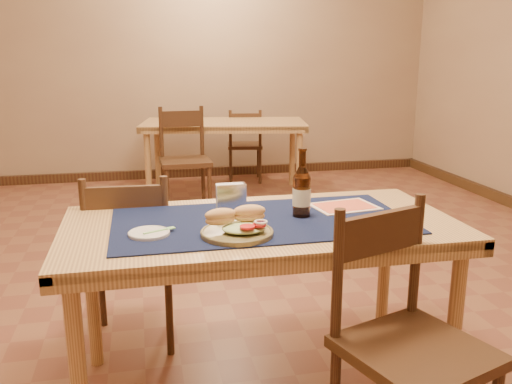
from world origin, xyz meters
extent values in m
cube|color=brown|center=(0.00, 0.00, -0.01)|extent=(6.00, 7.00, 0.02)
cube|color=tan|center=(0.00, 3.51, 1.40)|extent=(6.00, 0.02, 2.80)
cylinder|color=tan|center=(-0.72, -1.12, 0.35)|extent=(0.06, 0.06, 0.71)
cylinder|color=tan|center=(0.72, -1.12, 0.35)|extent=(0.06, 0.06, 0.71)
cylinder|color=tan|center=(-0.72, -0.48, 0.35)|extent=(0.06, 0.06, 0.71)
cylinder|color=tan|center=(0.72, -0.48, 0.35)|extent=(0.06, 0.06, 0.71)
cube|color=tan|center=(0.00, -0.80, 0.73)|extent=(1.60, 0.80, 0.04)
cube|color=#0E1935|center=(0.00, -0.80, 0.75)|extent=(1.20, 0.60, 0.01)
cube|color=#3F2A16|center=(0.00, 3.47, 0.05)|extent=(6.00, 0.06, 0.10)
cylinder|color=tan|center=(-0.40, 2.43, 0.35)|extent=(0.06, 0.06, 0.71)
cylinder|color=tan|center=(1.06, 2.17, 0.35)|extent=(0.06, 0.06, 0.71)
cylinder|color=tan|center=(-0.29, 3.08, 0.35)|extent=(0.06, 0.06, 0.71)
cylinder|color=tan|center=(1.17, 2.82, 0.35)|extent=(0.06, 0.06, 0.71)
cube|color=tan|center=(0.39, 2.63, 0.73)|extent=(1.76, 1.10, 0.04)
cylinder|color=#3F2A16|center=(-0.36, -0.12, 0.22)|extent=(0.04, 0.04, 0.44)
cylinder|color=#3F2A16|center=(-0.71, -0.10, 0.22)|extent=(0.04, 0.04, 0.44)
cylinder|color=#3F2A16|center=(-0.37, -0.47, 0.22)|extent=(0.04, 0.04, 0.44)
cylinder|color=#3F2A16|center=(-0.73, -0.45, 0.22)|extent=(0.04, 0.04, 0.44)
cube|color=#3F2A16|center=(-0.54, -0.29, 0.44)|extent=(0.43, 0.43, 0.04)
cube|color=#3F2A16|center=(-0.55, -0.47, 0.78)|extent=(0.35, 0.05, 0.14)
cylinder|color=#3F2A16|center=(-0.38, -0.48, 0.66)|extent=(0.04, 0.04, 0.45)
cylinder|color=#3F2A16|center=(-0.73, -0.46, 0.66)|extent=(0.04, 0.04, 0.45)
cylinder|color=#3F2A16|center=(0.50, -1.18, 0.23)|extent=(0.04, 0.04, 0.46)
cube|color=#3F2A16|center=(0.39, -1.42, 0.46)|extent=(0.55, 0.55, 0.04)
cube|color=#3F2A16|center=(0.32, -1.23, 0.82)|extent=(0.36, 0.15, 0.14)
cylinder|color=#3F2A16|center=(0.15, -1.29, 0.70)|extent=(0.04, 0.04, 0.47)
cylinder|color=#3F2A16|center=(0.50, -1.17, 0.70)|extent=(0.04, 0.04, 0.47)
cylinder|color=#3F2A16|center=(-0.26, 1.79, 0.24)|extent=(0.04, 0.04, 0.47)
cylinder|color=#3F2A16|center=(0.12, 1.80, 0.24)|extent=(0.04, 0.04, 0.47)
cylinder|color=#3F2A16|center=(-0.27, 2.17, 0.24)|extent=(0.04, 0.04, 0.47)
cylinder|color=#3F2A16|center=(0.11, 2.18, 0.24)|extent=(0.04, 0.04, 0.47)
cube|color=#3F2A16|center=(-0.08, 1.98, 0.47)|extent=(0.45, 0.45, 0.04)
cube|color=#3F2A16|center=(-0.08, 2.18, 0.84)|extent=(0.38, 0.04, 0.15)
cylinder|color=#3F2A16|center=(-0.27, 2.18, 0.71)|extent=(0.04, 0.04, 0.48)
cylinder|color=#3F2A16|center=(0.11, 2.19, 0.71)|extent=(0.04, 0.04, 0.48)
cylinder|color=#3F2A16|center=(0.89, 3.26, 0.20)|extent=(0.03, 0.03, 0.41)
cylinder|color=#3F2A16|center=(0.56, 3.32, 0.20)|extent=(0.03, 0.03, 0.41)
cylinder|color=#3F2A16|center=(0.84, 2.94, 0.20)|extent=(0.03, 0.03, 0.41)
cylinder|color=#3F2A16|center=(0.51, 2.99, 0.20)|extent=(0.03, 0.03, 0.41)
cube|color=#3F2A16|center=(0.70, 3.13, 0.41)|extent=(0.44, 0.44, 0.04)
cube|color=#3F2A16|center=(0.67, 2.96, 0.73)|extent=(0.33, 0.08, 0.13)
cylinder|color=#3F2A16|center=(0.83, 2.93, 0.62)|extent=(0.03, 0.03, 0.42)
cylinder|color=#3F2A16|center=(0.51, 2.98, 0.62)|extent=(0.03, 0.03, 0.42)
cylinder|color=brown|center=(-0.13, -0.96, 0.76)|extent=(0.27, 0.27, 0.02)
torus|color=brown|center=(-0.13, -0.96, 0.77)|extent=(0.28, 0.28, 0.01)
ellipsoid|color=#ADC487|center=(-0.11, -0.98, 0.79)|extent=(0.17, 0.13, 0.03)
ellipsoid|color=tan|center=(-0.19, -0.95, 0.83)|extent=(0.12, 0.07, 0.07)
ellipsoid|color=tan|center=(-0.08, -0.93, 0.83)|extent=(0.12, 0.05, 0.07)
cylinder|color=red|center=(-0.10, -1.03, 0.81)|extent=(0.05, 0.05, 0.01)
cylinder|color=red|center=(-0.05, -1.01, 0.81)|extent=(0.05, 0.05, 0.01)
torus|color=beige|center=(-0.05, -1.01, 0.82)|extent=(0.05, 0.05, 0.01)
cylinder|color=silver|center=(-0.45, -0.89, 0.76)|extent=(0.16, 0.16, 0.01)
torus|color=silver|center=(-0.45, -0.89, 0.77)|extent=(0.16, 0.16, 0.01)
cube|color=#83CE71|center=(-0.43, -0.89, 0.77)|extent=(0.09, 0.05, 0.00)
cube|color=#83CE71|center=(-0.37, -0.87, 0.77)|extent=(0.04, 0.03, 0.00)
cylinder|color=#45220C|center=(0.18, -0.78, 0.84)|extent=(0.07, 0.07, 0.17)
cone|color=#45220C|center=(0.18, -0.78, 0.95)|extent=(0.07, 0.07, 0.04)
cylinder|color=#45220C|center=(0.18, -0.78, 1.00)|extent=(0.03, 0.03, 0.07)
cylinder|color=#45220C|center=(0.18, -0.78, 1.04)|extent=(0.04, 0.04, 0.01)
cylinder|color=#F0EDC0|center=(0.18, -0.78, 0.84)|extent=(0.08, 0.08, 0.07)
cube|color=white|center=(-0.10, -0.64, 0.76)|extent=(0.14, 0.05, 0.00)
cube|color=white|center=(-0.10, -0.66, 0.82)|extent=(0.13, 0.01, 0.12)
cube|color=white|center=(-0.10, -0.62, 0.82)|extent=(0.13, 0.01, 0.12)
cube|color=white|center=(-0.10, -0.64, 0.81)|extent=(0.12, 0.03, 0.11)
cube|color=#3E7BC8|center=(-0.10, -0.66, 0.82)|extent=(0.09, 0.00, 0.04)
cube|color=#FFDDC0|center=(0.41, -0.68, 0.76)|extent=(0.30, 0.24, 0.00)
cube|color=#DF5939|center=(0.41, -0.68, 0.76)|extent=(0.26, 0.20, 0.00)
camera|label=1|loc=(-0.47, -2.87, 1.41)|focal=38.00mm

